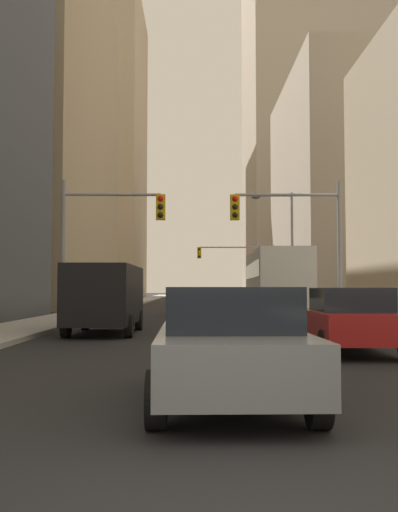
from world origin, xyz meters
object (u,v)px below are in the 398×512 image
Objects in this scene: sedan_silver at (197,301)px; traffic_signal_far_right at (230,261)px; sedan_grey at (230,345)px; city_bus at (275,281)px; sedan_red at (349,320)px; traffic_signal_near_right at (291,226)px; traffic_signal_near_left at (108,227)px; cargo_van_black at (106,295)px.

sedan_silver is 0.70× the size of traffic_signal_far_right.
sedan_grey is 48.24m from traffic_signal_far_right.
city_bus reaches higher than sedan_red.
city_bus is 2.75× the size of sedan_silver.
traffic_signal_far_right is (-0.09, 41.83, 3.36)m from sedan_red.
city_bus is 17.98m from sedan_red.
traffic_signal_near_right is (0.43, 10.53, 3.31)m from sedan_red.
sedan_grey is 0.70× the size of traffic_signal_near_left.
sedan_red is 1.01× the size of sedan_silver.
sedan_red and sedan_silver have the same top height.
sedan_red is (3.20, 6.19, 0.00)m from sedan_grey.
cargo_van_black is 12.59m from sedan_grey.
sedan_grey and sedan_red have the same top height.
city_bus is 2.73× the size of sedan_red.
traffic_signal_near_right is at bearing 77.74° from sedan_grey.
traffic_signal_near_right reaches higher than cargo_van_black.
sedan_silver is 11.85m from traffic_signal_near_left.
city_bus is at bearing 58.50° from cargo_van_black.
cargo_van_black is (-7.35, -11.99, -0.64)m from city_bus.
sedan_red is at bearing 62.66° from sedan_grey.
cargo_van_black is at bearing 137.93° from sedan_red.
cargo_van_black is 1.24× the size of sedan_grey.
traffic_signal_near_right is at bearing -70.22° from sedan_silver.
sedan_grey is (-3.97, -24.11, -1.16)m from city_bus.
city_bus is at bearing -38.56° from sedan_silver.
traffic_signal_near_left is 1.00× the size of traffic_signal_near_right.
city_bus reaches higher than sedan_silver.
traffic_signal_near_left is at bearing -137.05° from city_bus.
sedan_grey is 0.70× the size of traffic_signal_far_right.
traffic_signal_far_right is at bearing 77.25° from traffic_signal_near_left.
city_bus is at bearing -87.93° from traffic_signal_far_right.
city_bus is 14.08m from cargo_van_black.
sedan_red is at bearing -89.88° from traffic_signal_far_right.
cargo_van_black reaches higher than sedan_red.
sedan_silver is at bearing 99.17° from sedan_red.
sedan_red is 0.71× the size of traffic_signal_far_right.
sedan_grey is at bearing -89.50° from sedan_silver.
traffic_signal_near_left is (-7.18, 10.53, 3.30)m from sedan_red.
sedan_red is 0.71× the size of traffic_signal_near_right.
traffic_signal_far_right is (6.48, 35.90, 2.84)m from cargo_van_black.
sedan_grey is (3.38, -12.12, -0.52)m from cargo_van_black.
sedan_grey is at bearing -76.61° from traffic_signal_near_left.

